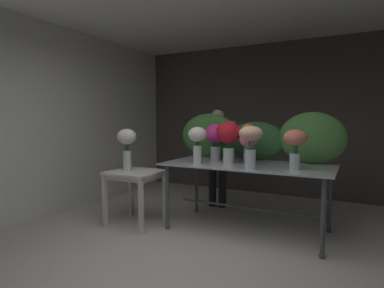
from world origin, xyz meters
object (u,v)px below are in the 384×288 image
at_px(vase_white_roses_tall, 127,143).
at_px(florist, 218,147).
at_px(vase_rosy_roses, 249,143).
at_px(vase_sunset_peonies, 248,139).
at_px(vase_crimson_tulips, 229,136).
at_px(vase_ivory_hydrangea, 197,140).
at_px(side_table_white, 135,178).
at_px(vase_peach_anemones, 250,140).
at_px(vase_coral_carnations, 295,143).
at_px(vase_magenta_ranunculus, 216,137).
at_px(display_table_glass, 248,173).

bearing_deg(vase_white_roses_tall, florist, 59.68).
xyz_separation_m(vase_rosy_roses, vase_sunset_peonies, (-0.11, 0.30, 0.03)).
xyz_separation_m(vase_crimson_tulips, vase_white_roses_tall, (-1.30, -0.39, -0.10)).
xyz_separation_m(vase_rosy_roses, vase_crimson_tulips, (-0.27, 0.04, 0.07)).
relative_size(vase_rosy_roses, vase_crimson_tulips, 0.79).
relative_size(vase_ivory_hydrangea, vase_white_roses_tall, 0.82).
height_order(vase_crimson_tulips, vase_white_roses_tall, vase_crimson_tulips).
xyz_separation_m(side_table_white, vase_white_roses_tall, (-0.13, -0.00, 0.48)).
distance_m(side_table_white, vase_white_roses_tall, 0.50).
distance_m(vase_peach_anemones, vase_coral_carnations, 0.49).
bearing_deg(florist, vase_magenta_ranunculus, -68.97).
bearing_deg(vase_sunset_peonies, vase_rosy_roses, -70.44).
bearing_deg(side_table_white, vase_magenta_ranunculus, 32.32).
bearing_deg(vase_coral_carnations, side_table_white, -172.96).
distance_m(vase_crimson_tulips, vase_ivory_hydrangea, 0.40).
distance_m(florist, vase_sunset_peonies, 0.98).
distance_m(side_table_white, vase_magenta_ranunculus, 1.21).
xyz_separation_m(vase_peach_anemones, vase_sunset_peonies, (-0.22, 0.59, -0.02)).
height_order(vase_rosy_roses, vase_coral_carnations, vase_coral_carnations).
relative_size(display_table_glass, vase_rosy_roses, 4.92).
distance_m(florist, vase_rosy_roses, 1.26).
height_order(vase_peach_anemones, vase_ivory_hydrangea, vase_peach_anemones).
bearing_deg(vase_coral_carnations, vase_rosy_roses, 169.37).
bearing_deg(vase_sunset_peonies, florist, 137.18).
relative_size(vase_magenta_ranunculus, vase_white_roses_tall, 0.88).
height_order(florist, vase_rosy_roses, florist).
height_order(display_table_glass, vase_crimson_tulips, vase_crimson_tulips).
xyz_separation_m(vase_magenta_ranunculus, vase_crimson_tulips, (0.26, -0.19, 0.02)).
bearing_deg(vase_ivory_hydrangea, vase_white_roses_tall, -169.67).
distance_m(side_table_white, florist, 1.49).
height_order(vase_ivory_hydrangea, vase_coral_carnations, vase_ivory_hydrangea).
height_order(side_table_white, vase_sunset_peonies, vase_sunset_peonies).
relative_size(vase_coral_carnations, vase_white_roses_tall, 0.79).
bearing_deg(vase_ivory_hydrangea, vase_peach_anemones, -9.07).
distance_m(vase_magenta_ranunculus, vase_white_roses_tall, 1.20).
bearing_deg(display_table_glass, vase_rosy_roses, -68.97).
distance_m(display_table_glass, vase_ivory_hydrangea, 0.75).
bearing_deg(display_table_glass, vase_coral_carnations, -18.92).
distance_m(vase_peach_anemones, vase_magenta_ranunculus, 0.83).
xyz_separation_m(vase_magenta_ranunculus, vase_sunset_peonies, (0.43, 0.07, -0.02)).
relative_size(vase_magenta_ranunculus, vase_ivory_hydrangea, 1.07).
bearing_deg(vase_coral_carnations, vase_crimson_tulips, 170.22).
bearing_deg(vase_peach_anemones, side_table_white, -177.74).
relative_size(side_table_white, vase_magenta_ranunculus, 1.47).
bearing_deg(vase_peach_anemones, vase_ivory_hydrangea, 170.93).
xyz_separation_m(vase_crimson_tulips, vase_sunset_peonies, (0.17, 0.26, -0.04)).
bearing_deg(vase_crimson_tulips, vase_magenta_ranunculus, 144.41).
height_order(florist, vase_peach_anemones, florist).
distance_m(vase_magenta_ranunculus, vase_crimson_tulips, 0.32).
relative_size(vase_ivory_hydrangea, vase_coral_carnations, 1.03).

